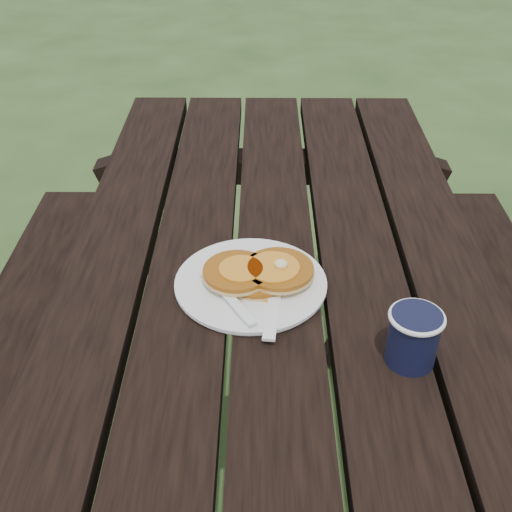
{
  "coord_description": "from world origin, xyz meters",
  "views": [
    {
      "loc": [
        -0.03,
        -0.79,
        1.42
      ],
      "look_at": [
        -0.04,
        0.08,
        0.8
      ],
      "focal_mm": 45.0,
      "sensor_mm": 36.0,
      "label": 1
    }
  ],
  "objects_px": {
    "plate": "(251,284)",
    "coffee_cup": "(414,335)",
    "pancake_stack": "(259,273)",
    "picnic_table": "(274,460)"
  },
  "relations": [
    {
      "from": "plate",
      "to": "pancake_stack",
      "type": "xyz_separation_m",
      "value": [
        0.01,
        0.01,
        0.02
      ]
    },
    {
      "from": "plate",
      "to": "coffee_cup",
      "type": "distance_m",
      "value": 0.29
    },
    {
      "from": "picnic_table",
      "to": "plate",
      "type": "relative_size",
      "value": 7.24
    },
    {
      "from": "plate",
      "to": "pancake_stack",
      "type": "distance_m",
      "value": 0.02
    },
    {
      "from": "picnic_table",
      "to": "coffee_cup",
      "type": "height_order",
      "value": "coffee_cup"
    },
    {
      "from": "coffee_cup",
      "to": "plate",
      "type": "bearing_deg",
      "value": 143.65
    },
    {
      "from": "picnic_table",
      "to": "pancake_stack",
      "type": "bearing_deg",
      "value": 113.45
    },
    {
      "from": "picnic_table",
      "to": "pancake_stack",
      "type": "distance_m",
      "value": 0.41
    },
    {
      "from": "picnic_table",
      "to": "plate",
      "type": "height_order",
      "value": "plate"
    },
    {
      "from": "pancake_stack",
      "to": "plate",
      "type": "bearing_deg",
      "value": -158.63
    }
  ]
}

